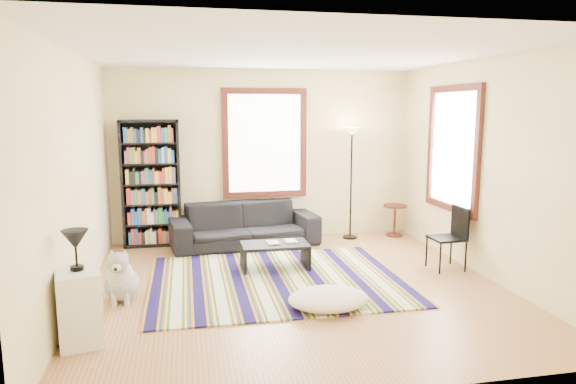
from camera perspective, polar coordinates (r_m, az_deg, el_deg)
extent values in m
cube|color=#AB814E|center=(6.46, 0.88, -10.83)|extent=(5.00, 5.00, 0.10)
cube|color=white|center=(6.11, 0.95, 15.66)|extent=(5.00, 5.00, 0.10)
cube|color=#FFF3AB|center=(8.61, -2.68, 4.13)|extent=(5.00, 0.10, 2.80)
cube|color=#FFF3AB|center=(3.70, 9.31, -2.88)|extent=(5.00, 0.10, 2.80)
cube|color=#FFF3AB|center=(6.11, -23.15, 1.28)|extent=(0.10, 5.00, 2.80)
cube|color=#FFF3AB|center=(7.11, 21.47, 2.40)|extent=(0.10, 5.00, 2.80)
cube|color=white|center=(8.52, -2.61, 5.42)|extent=(1.20, 0.06, 1.60)
cube|color=white|center=(7.73, 17.86, 4.59)|extent=(0.06, 1.20, 1.60)
cube|color=#140D44|center=(6.64, -1.24, -9.73)|extent=(3.17, 2.54, 0.02)
imported|color=black|center=(8.24, -4.88, -3.62)|extent=(1.21, 2.42, 0.68)
cube|color=black|center=(8.35, -14.96, 0.90)|extent=(0.90, 0.30, 2.00)
cube|color=black|center=(7.04, -1.47, -7.15)|extent=(1.02, 0.78, 0.36)
imported|color=beige|center=(6.98, -2.29, -5.69)|extent=(0.22, 0.17, 0.02)
imported|color=beige|center=(7.07, -0.34, -5.50)|extent=(0.22, 0.17, 0.02)
ellipsoid|color=white|center=(5.75, 4.50, -11.74)|extent=(1.08, 0.96, 0.22)
cylinder|color=#471911|center=(9.00, 11.77, -3.11)|extent=(0.52, 0.52, 0.54)
cube|color=black|center=(7.30, 17.20, -4.94)|extent=(0.44, 0.42, 0.86)
cube|color=white|center=(5.26, -22.14, -11.69)|extent=(0.48, 0.57, 0.70)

